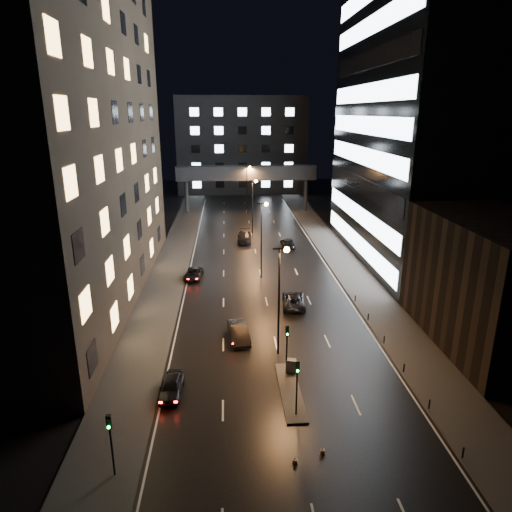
% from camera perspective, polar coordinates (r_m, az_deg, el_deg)
% --- Properties ---
extents(ground, '(160.00, 160.00, 0.00)m').
position_cam_1_polar(ground, '(72.07, -0.07, 0.59)').
color(ground, black).
rests_on(ground, ground).
extents(sidewalk_left, '(5.00, 110.00, 0.15)m').
position_cam_1_polar(sidewalk_left, '(67.63, -10.42, -0.80)').
color(sidewalk_left, '#383533').
rests_on(sidewalk_left, ground).
extents(sidewalk_right, '(5.00, 110.00, 0.15)m').
position_cam_1_polar(sidewalk_right, '(69.25, 10.58, -0.37)').
color(sidewalk_right, '#383533').
rests_on(sidewalk_right, ground).
extents(building_left, '(15.00, 48.00, 40.00)m').
position_cam_1_polar(building_left, '(55.79, -23.52, 15.10)').
color(building_left, '#2D2319').
rests_on(building_left, ground).
extents(building_right_low, '(10.00, 18.00, 12.00)m').
position_cam_1_polar(building_right_low, '(47.45, 27.53, -3.02)').
color(building_right_low, black).
rests_on(building_right_low, ground).
extents(building_right_glass, '(20.00, 36.00, 45.00)m').
position_cam_1_polar(building_right_glass, '(71.16, 21.73, 17.57)').
color(building_right_glass, black).
rests_on(building_right_glass, ground).
extents(building_far, '(34.00, 14.00, 25.00)m').
position_cam_1_polar(building_far, '(127.14, -1.81, 13.73)').
color(building_far, '#333335').
rests_on(building_far, ground).
extents(skybridge, '(30.00, 3.00, 10.00)m').
position_cam_1_polar(skybridge, '(99.69, -1.20, 10.26)').
color(skybridge, '#333335').
rests_on(skybridge, ground).
extents(median_island, '(1.60, 8.00, 0.15)m').
position_cam_1_polar(median_island, '(37.57, 4.30, -16.47)').
color(median_island, '#383533').
rests_on(median_island, ground).
extents(traffic_signal_near, '(0.28, 0.34, 4.40)m').
position_cam_1_polar(traffic_signal_near, '(38.12, 3.89, -10.62)').
color(traffic_signal_near, black).
rests_on(traffic_signal_near, median_island).
extents(traffic_signal_far, '(0.28, 0.34, 4.40)m').
position_cam_1_polar(traffic_signal_far, '(33.43, 5.16, -15.06)').
color(traffic_signal_far, black).
rests_on(traffic_signal_far, median_island).
extents(traffic_signal_corner, '(0.28, 0.34, 4.40)m').
position_cam_1_polar(traffic_signal_corner, '(29.96, -17.74, -20.66)').
color(traffic_signal_corner, black).
rests_on(traffic_signal_corner, ground).
extents(bollard_row, '(0.12, 25.12, 0.90)m').
position_cam_1_polar(bollard_row, '(43.41, 16.79, -11.61)').
color(bollard_row, black).
rests_on(bollard_row, ground).
extents(streetlight_near, '(1.45, 0.50, 10.15)m').
position_cam_1_polar(streetlight_near, '(39.83, 3.13, -3.92)').
color(streetlight_near, black).
rests_on(streetlight_near, ground).
extents(streetlight_mid_a, '(1.45, 0.50, 10.15)m').
position_cam_1_polar(streetlight_mid_a, '(58.80, 0.84, 3.24)').
color(streetlight_mid_a, black).
rests_on(streetlight_mid_a, ground).
extents(streetlight_mid_b, '(1.45, 0.50, 10.15)m').
position_cam_1_polar(streetlight_mid_b, '(78.28, -0.34, 6.87)').
color(streetlight_mid_b, black).
rests_on(streetlight_mid_b, ground).
extents(streetlight_far, '(1.45, 0.50, 10.15)m').
position_cam_1_polar(streetlight_far, '(97.98, -1.05, 9.04)').
color(streetlight_far, black).
rests_on(streetlight_far, ground).
extents(car_away_a, '(1.85, 4.20, 1.41)m').
position_cam_1_polar(car_away_a, '(37.47, -10.54, -15.70)').
color(car_away_a, black).
rests_on(car_away_a, ground).
extents(car_away_b, '(2.29, 4.93, 1.57)m').
position_cam_1_polar(car_away_b, '(44.58, -2.17, -9.51)').
color(car_away_b, black).
rests_on(car_away_b, ground).
extents(car_away_c, '(2.60, 4.81, 1.28)m').
position_cam_1_polar(car_away_c, '(60.72, -7.82, -2.25)').
color(car_away_c, black).
rests_on(car_away_c, ground).
extents(car_away_d, '(2.61, 5.80, 1.65)m').
position_cam_1_polar(car_away_d, '(77.30, -1.46, 2.41)').
color(car_away_d, black).
rests_on(car_away_d, ground).
extents(car_toward_a, '(3.00, 5.59, 1.49)m').
position_cam_1_polar(car_toward_a, '(52.00, 4.73, -5.49)').
color(car_toward_a, black).
rests_on(car_toward_a, ground).
extents(car_toward_b, '(2.15, 4.89, 1.40)m').
position_cam_1_polar(car_toward_b, '(74.42, 4.00, 1.66)').
color(car_toward_b, black).
rests_on(car_toward_b, ground).
extents(utility_cabinet, '(0.90, 0.71, 1.20)m').
position_cam_1_polar(utility_cabinet, '(39.40, 4.39, -13.54)').
color(utility_cabinet, '#4F4F52').
rests_on(utility_cabinet, median_island).
extents(cone_a, '(0.39, 0.39, 0.49)m').
position_cam_1_polar(cone_a, '(31.39, 4.89, -24.10)').
color(cone_a, '#E55F0C').
rests_on(cone_a, ground).
extents(cone_b, '(0.42, 0.42, 0.54)m').
position_cam_1_polar(cone_b, '(32.17, 8.32, -22.95)').
color(cone_b, orange).
rests_on(cone_b, ground).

